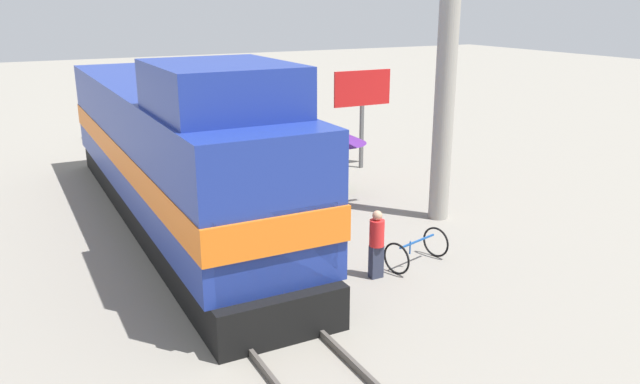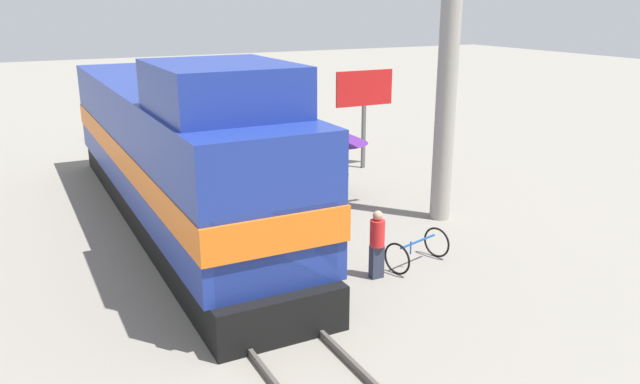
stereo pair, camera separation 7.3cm
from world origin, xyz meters
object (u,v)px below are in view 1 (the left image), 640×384
utility_pole (446,70)px  billboard_sign (362,94)px  locomotive (174,155)px  person_bystander (377,242)px  bicycle (417,250)px  vendor_umbrella (334,136)px

utility_pole → billboard_sign: size_ratio=2.31×
locomotive → person_bystander: size_ratio=9.63×
utility_pole → person_bystander: 5.81m
person_bystander → bicycle: size_ratio=0.95×
utility_pole → bicycle: 5.33m
person_bystander → bicycle: 1.34m
billboard_sign → bicycle: bearing=-113.0°
billboard_sign → utility_pole: bearing=-99.5°
utility_pole → vendor_umbrella: size_ratio=3.76×
billboard_sign → person_bystander: 10.14m
utility_pole → person_bystander: bearing=-145.4°
utility_pole → billboard_sign: 6.27m
vendor_umbrella → locomotive: bearing=-175.8°
locomotive → bicycle: 7.10m
utility_pole → billboard_sign: utility_pole is taller
bicycle → billboard_sign: bearing=141.2°
vendor_umbrella → billboard_sign: 3.97m
locomotive → vendor_umbrella: bearing=4.2°
utility_pole → person_bystander: (-3.87, -2.67, -3.42)m
locomotive → bicycle: (4.32, -5.38, -1.68)m
vendor_umbrella → person_bystander: size_ratio=1.40×
vendor_umbrella → bicycle: size_ratio=1.32×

